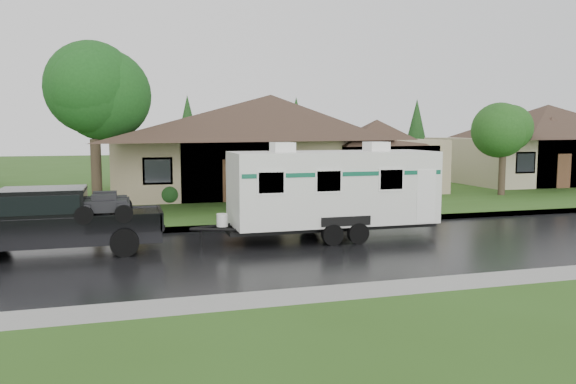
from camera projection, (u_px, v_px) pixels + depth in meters
name	position (u px, v px, depth m)	size (l,w,h in m)	color
ground	(316.00, 236.00, 19.51)	(140.00, 140.00, 0.00)	#2F541A
road	(337.00, 247.00, 17.60)	(140.00, 8.00, 0.01)	black
curb	(297.00, 224.00, 21.65)	(140.00, 0.50, 0.15)	gray
lawn	(235.00, 190.00, 33.82)	(140.00, 26.00, 0.15)	#2F541A
house_main	(276.00, 132.00, 32.96)	(19.44, 10.80, 6.90)	tan
house_neighbor	(552.00, 135.00, 39.00)	(15.12, 9.72, 6.45)	#C1B38F
tree_left_green	(94.00, 97.00, 24.60)	(4.33, 4.33, 7.17)	#382B1E
tree_right_green	(504.00, 130.00, 30.38)	(3.10, 3.10, 5.13)	#382B1E
shrub_row	(294.00, 189.00, 28.87)	(13.60, 1.00, 1.00)	#143814
pickup_truck	(54.00, 219.00, 16.63)	(5.92, 2.25, 1.97)	black
travel_trailer	(333.00, 188.00, 18.99)	(7.30, 2.56, 3.27)	silver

